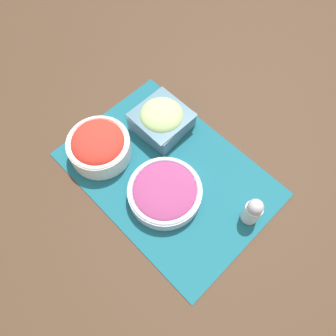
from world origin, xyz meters
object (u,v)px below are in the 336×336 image
(tomato_bowl, at_px, (99,145))
(onion_bowl, at_px, (165,192))
(pepper_shaker, at_px, (253,211))
(cucumber_bowl, at_px, (162,119))

(tomato_bowl, bearing_deg, onion_bowl, 9.74)
(onion_bowl, distance_m, pepper_shaker, 0.22)
(onion_bowl, bearing_deg, pepper_shaker, 30.33)
(onion_bowl, height_order, tomato_bowl, tomato_bowl)
(tomato_bowl, height_order, pepper_shaker, pepper_shaker)
(onion_bowl, xyz_separation_m, pepper_shaker, (0.19, 0.11, 0.02))
(onion_bowl, xyz_separation_m, cucumber_bowl, (-0.16, 0.14, 0.01))
(cucumber_bowl, xyz_separation_m, pepper_shaker, (0.35, -0.03, 0.01))
(onion_bowl, bearing_deg, tomato_bowl, -170.26)
(cucumber_bowl, bearing_deg, pepper_shaker, -5.28)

